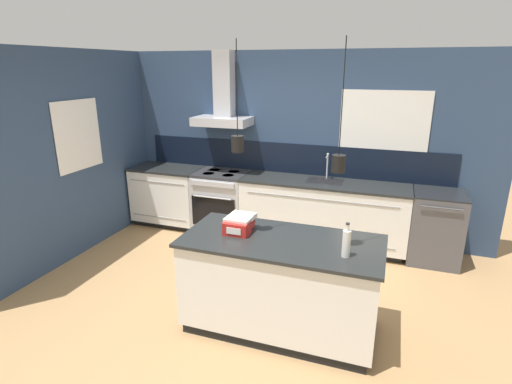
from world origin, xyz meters
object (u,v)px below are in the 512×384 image
dishwasher (435,227)px  bottle_on_island (346,243)px  book_stack (240,223)px  red_supply_box (237,228)px  oven_range (222,202)px

dishwasher → bottle_on_island: 2.37m
book_stack → red_supply_box: size_ratio=1.38×
dishwasher → book_stack: (-1.89, -1.90, 0.53)m
book_stack → dishwasher: bearing=45.2°
red_supply_box → oven_range: bearing=117.7°
oven_range → dishwasher: bearing=0.1°
bottle_on_island → red_supply_box: bottle_on_island is taller
red_supply_box → bottle_on_island: bearing=-7.5°
oven_range → book_stack: bearing=-61.3°
bottle_on_island → red_supply_box: bearing=172.5°
dishwasher → bottle_on_island: size_ratio=3.11×
book_stack → red_supply_box: book_stack is taller
dishwasher → bottle_on_island: (-0.88, -2.13, 0.58)m
oven_range → bottle_on_island: bottle_on_island is taller
oven_range → dishwasher: (2.93, 0.00, 0.00)m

